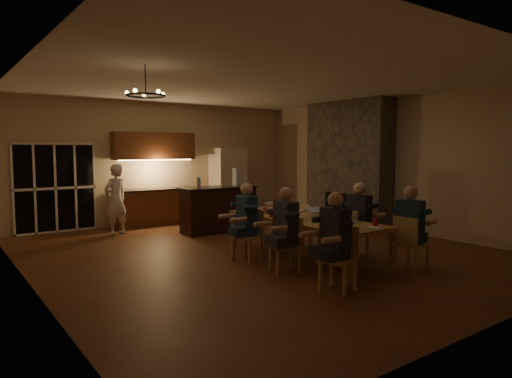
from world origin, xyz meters
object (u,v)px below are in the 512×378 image
Objects in this scene: bar_island at (219,209)px; standing_person at (116,199)px; laptop_b at (351,216)px; plate_near at (340,220)px; refrigerator at (228,183)px; chair_right_far at (315,225)px; laptop_e at (260,206)px; bar_bottle at (199,183)px; can_right at (314,211)px; chair_left_mid at (285,245)px; laptop_a at (338,220)px; mug_front at (322,218)px; person_left_mid at (286,230)px; can_silver at (336,219)px; dining_table at (304,239)px; laptop_d at (318,211)px; chair_right_mid at (354,233)px; redcup_far at (264,206)px; can_cola at (253,207)px; chandelier at (146,96)px; person_left_far at (247,222)px; person_right_mid at (359,220)px; plate_left at (327,226)px; chair_left_far at (247,235)px; laptop_f at (277,205)px; redcup_mid at (272,214)px; chair_right_near at (412,243)px; person_left_near at (335,241)px; mug_mid at (290,211)px; redcup_near at (375,222)px; person_right_near at (410,228)px; plate_far at (297,211)px; laptop_c at (293,213)px; bar_blender at (236,177)px.

bar_island is 2.38m from standing_person.
plate_near is at bearing 84.04° from laptop_b.
refrigerator is 2.25× the size of chair_right_far.
laptop_e is 1.33× the size of bar_bottle.
refrigerator reaches higher than can_right.
chair_left_mid is 0.93m from laptop_a.
refrigerator is at bearing 73.57° from mug_front.
person_left_mid is 0.94m from can_silver.
laptop_d reaches higher than dining_table.
redcup_far is (-0.70, 1.77, 0.37)m from chair_right_mid.
can_cola is at bearing -99.85° from bar_island.
person_left_far is at bearing 4.43° from chandelier.
plate_left is at bearing 105.63° from person_right_mid.
laptop_f is at bearing 95.64° from chair_left_far.
refrigerator is at bearing 71.84° from plate_left.
chair_right_mid is 7.42× the size of redcup_mid.
person_left_near is at bearing 87.24° from chair_right_near.
bar_island reaches higher than plate_left.
person_left_far is at bearing 54.82° from person_right_mid.
chair_right_mid is at bearing 21.06° from can_silver.
mug_mid is at bearing 72.09° from plate_left.
chandelier reaches higher than laptop_a.
person_right_near is at bearing -24.85° from redcup_near.
chair_right_mid is 1.84m from laptop_e.
mug_front is (0.83, 1.12, 0.11)m from person_left_near.
laptop_d reaches higher than plate_far.
chair_left_far is at bearing 110.78° from chair_right_far.
can_right is 3.13m from bar_bottle.
laptop_f is (0.42, 2.06, 0.00)m from laptop_a.
can_silver is (-0.08, -1.27, 0.01)m from mug_mid.
redcup_far reaches higher than mug_mid.
bar_blender reaches higher than laptop_c.
refrigerator reaches higher than chair_right_mid.
can_right is at bearing 80.50° from plate_near.
laptop_d reaches higher than plate_left.
bar_bottle is at bearing -177.78° from bar_island.
chair_right_far is 2.96m from bar_bottle.
redcup_mid is at bearing 47.81° from chair_right_mid.
person_left_far is 1.57m from plate_left.
person_right_mid reaches higher than bar_island.
chandelier is 4.80× the size of can_right.
laptop_b is (-0.53, -0.42, 0.42)m from chair_right_mid.
redcup_far is at bearing 91.14° from laptop_f.
redcup_near is (0.04, -0.46, -0.05)m from laptop_b.
laptop_b is 1.09m from can_right.
person_left_far reaches higher than bar_island.
bar_island is 7.12× the size of plate_left.
person_right_near is 3.08m from can_cola.
plate_left is at bearing 76.49° from laptop_e.
bar_island is 2.10× the size of chair_left_far.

